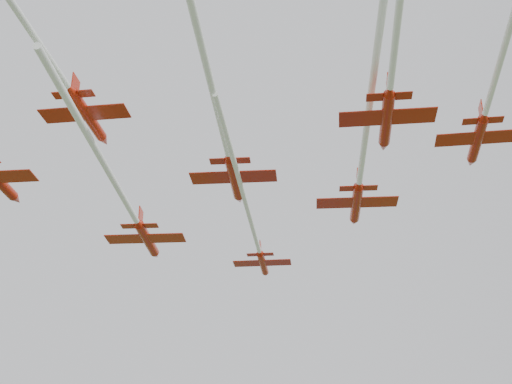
{
  "coord_description": "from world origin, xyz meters",
  "views": [
    {
      "loc": [
        1.35,
        -69.26,
        19.22
      ],
      "look_at": [
        -2.42,
        1.89,
        52.73
      ],
      "focal_mm": 50.0,
      "sensor_mm": 36.0,
      "label": 1
    }
  ],
  "objects_px": {
    "jet_lead": "(254,233)",
    "jet_row4_right": "(397,28)",
    "jet_row3_mid": "(211,83)",
    "jet_row2_left": "(131,211)",
    "jet_row2_right": "(363,155)",
    "jet_row4_left": "(22,19)"
  },
  "relations": [
    {
      "from": "jet_lead",
      "to": "jet_row4_right",
      "type": "xyz_separation_m",
      "value": [
        12.34,
        -39.21,
        -0.32
      ]
    },
    {
      "from": "jet_row3_mid",
      "to": "jet_row2_left",
      "type": "bearing_deg",
      "value": 118.24
    },
    {
      "from": "jet_row2_left",
      "to": "jet_row3_mid",
      "type": "height_order",
      "value": "jet_row3_mid"
    },
    {
      "from": "jet_lead",
      "to": "jet_row2_left",
      "type": "bearing_deg",
      "value": -141.73
    },
    {
      "from": "jet_row2_left",
      "to": "jet_lead",
      "type": "bearing_deg",
      "value": 36.33
    },
    {
      "from": "jet_row3_mid",
      "to": "jet_row2_right",
      "type": "bearing_deg",
      "value": 51.46
    },
    {
      "from": "jet_row3_mid",
      "to": "jet_row4_right",
      "type": "distance_m",
      "value": 15.81
    },
    {
      "from": "jet_row2_right",
      "to": "jet_row3_mid",
      "type": "height_order",
      "value": "jet_row2_right"
    },
    {
      "from": "jet_row3_mid",
      "to": "jet_row4_right",
      "type": "relative_size",
      "value": 1.26
    },
    {
      "from": "jet_row2_right",
      "to": "jet_row4_right",
      "type": "distance_m",
      "value": 23.61
    },
    {
      "from": "jet_row3_mid",
      "to": "jet_row4_left",
      "type": "distance_m",
      "value": 15.19
    },
    {
      "from": "jet_row4_left",
      "to": "jet_row2_left",
      "type": "bearing_deg",
      "value": 91.87
    },
    {
      "from": "jet_row2_left",
      "to": "jet_row2_right",
      "type": "relative_size",
      "value": 0.83
    },
    {
      "from": "jet_row4_left",
      "to": "jet_lead",
      "type": "bearing_deg",
      "value": 74.59
    },
    {
      "from": "jet_row2_left",
      "to": "jet_row4_left",
      "type": "bearing_deg",
      "value": -91.9
    },
    {
      "from": "jet_row2_left",
      "to": "jet_row4_left",
      "type": "distance_m",
      "value": 30.81
    },
    {
      "from": "jet_row4_right",
      "to": "jet_row2_left",
      "type": "bearing_deg",
      "value": 133.64
    },
    {
      "from": "jet_row2_left",
      "to": "jet_row4_left",
      "type": "xyz_separation_m",
      "value": [
        -1.51,
        -30.72,
        1.81
      ]
    },
    {
      "from": "jet_row4_left",
      "to": "jet_row4_right",
      "type": "xyz_separation_m",
      "value": [
        27.0,
        0.86,
        -1.33
      ]
    },
    {
      "from": "jet_row2_right",
      "to": "jet_row4_left",
      "type": "bearing_deg",
      "value": -136.52
    },
    {
      "from": "jet_row2_right",
      "to": "jet_row4_left",
      "type": "distance_m",
      "value": 36.14
    },
    {
      "from": "jet_row4_left",
      "to": "jet_row4_right",
      "type": "relative_size",
      "value": 1.03
    }
  ]
}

